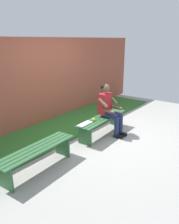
{
  "coord_description": "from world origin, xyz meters",
  "views": [
    {
      "loc": [
        4.34,
        2.89,
        2.23
      ],
      "look_at": [
        0.71,
        0.15,
        0.78
      ],
      "focal_mm": 36.56,
      "sensor_mm": 36.0,
      "label": 1
    }
  ],
  "objects_px": {
    "book_open": "(85,124)",
    "person_seated": "(109,107)",
    "apple": "(94,120)",
    "bench_far": "(37,153)",
    "bench_near": "(102,121)"
  },
  "relations": [
    {
      "from": "book_open",
      "to": "bench_far",
      "type": "bearing_deg",
      "value": -0.76
    },
    {
      "from": "book_open",
      "to": "person_seated",
      "type": "bearing_deg",
      "value": 166.81
    },
    {
      "from": "person_seated",
      "to": "book_open",
      "type": "height_order",
      "value": "person_seated"
    },
    {
      "from": "apple",
      "to": "book_open",
      "type": "relative_size",
      "value": 0.18
    },
    {
      "from": "bench_near",
      "to": "apple",
      "type": "bearing_deg",
      "value": -2.24
    },
    {
      "from": "bench_near",
      "to": "book_open",
      "type": "distance_m",
      "value": 0.64
    },
    {
      "from": "bench_near",
      "to": "person_seated",
      "type": "bearing_deg",
      "value": 143.43
    },
    {
      "from": "apple",
      "to": "book_open",
      "type": "bearing_deg",
      "value": -6.09
    },
    {
      "from": "bench_far",
      "to": "book_open",
      "type": "distance_m",
      "value": 1.42
    },
    {
      "from": "apple",
      "to": "book_open",
      "type": "xyz_separation_m",
      "value": [
        0.29,
        -0.03,
        -0.03
      ]
    },
    {
      "from": "bench_near",
      "to": "bench_far",
      "type": "xyz_separation_m",
      "value": [
        2.04,
        0.0,
        -0.0
      ]
    },
    {
      "from": "person_seated",
      "to": "bench_near",
      "type": "bearing_deg",
      "value": -36.57
    },
    {
      "from": "bench_near",
      "to": "book_open",
      "type": "relative_size",
      "value": 4.08
    },
    {
      "from": "bench_far",
      "to": "apple",
      "type": "relative_size",
      "value": 20.8
    },
    {
      "from": "person_seated",
      "to": "book_open",
      "type": "relative_size",
      "value": 2.95
    }
  ]
}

